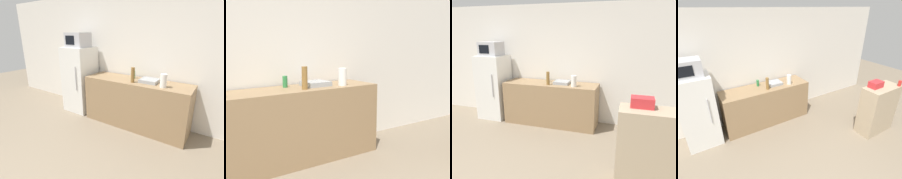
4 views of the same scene
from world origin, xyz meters
TOP-DOWN VIEW (x-y plane):
  - wall_back at (0.00, 2.86)m, footprint 8.00×0.06m
  - refrigerator at (-1.19, 2.49)m, footprint 0.64×0.63m
  - microwave at (-1.19, 2.49)m, footprint 0.45×0.41m
  - counter at (0.25, 2.49)m, footprint 2.04×0.62m
  - sink_basin at (0.50, 2.51)m, footprint 0.32×0.30m
  - bottle_tall at (0.25, 2.34)m, footprint 0.07×0.07m
  - bottle_short at (0.13, 2.62)m, footprint 0.06×0.06m
  - shelf_cabinet at (2.22, 0.88)m, footprint 0.84×0.40m
  - basket at (2.07, 0.95)m, footprint 0.28×0.19m
  - paper_towel_roll at (0.81, 2.34)m, footprint 0.11×0.11m

SIDE VIEW (x-z plane):
  - counter at x=0.25m, z-range 0.00..0.93m
  - shelf_cabinet at x=2.22m, z-range 0.00..1.09m
  - refrigerator at x=-1.19m, z-range 0.00..1.48m
  - sink_basin at x=0.50m, z-range 0.93..0.99m
  - bottle_short at x=0.13m, z-range 0.93..1.07m
  - paper_towel_roll at x=0.81m, z-range 0.93..1.15m
  - bottle_tall at x=0.25m, z-range 0.93..1.20m
  - basket at x=2.07m, z-range 1.09..1.22m
  - wall_back at x=0.00m, z-range 0.00..2.60m
  - microwave at x=-1.19m, z-range 1.48..1.79m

